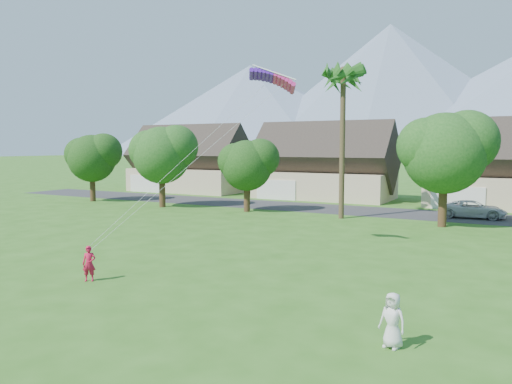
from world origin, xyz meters
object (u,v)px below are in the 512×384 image
Objects in this scene: watcher at (392,320)px; parafoil_kite at (273,78)px; kite_flyer at (89,264)px; parked_car at (473,209)px.

parafoil_kite is at bearing 145.50° from watcher.
kite_flyer is 32.15m from parked_car.
parafoil_kite is (-9.17, 10.37, 8.91)m from watcher.
watcher is at bearing 176.62° from parked_car.
watcher is at bearing -71.09° from parafoil_kite.
watcher reaches higher than kite_flyer.
kite_flyer is 0.30× the size of parked_car.
parafoil_kite is (4.42, 9.41, 8.95)m from kite_flyer.
parafoil_kite reaches higher than parked_car.
parafoil_kite is at bearing 32.71° from kite_flyer.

